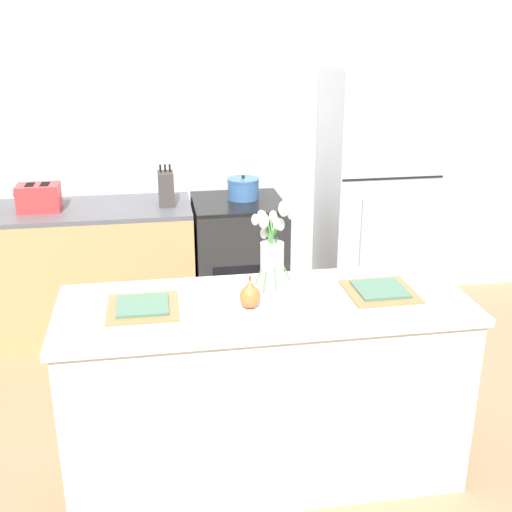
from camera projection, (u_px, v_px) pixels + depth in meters
The scene contains 13 objects.
ground_plane at pixel (264, 468), 3.10m from camera, with size 10.00×10.00×0.00m, color #997A56.
back_wall at pixel (216, 123), 4.48m from camera, with size 5.20×0.08×2.70m.
kitchen_island at pixel (265, 389), 2.95m from camera, with size 1.80×0.66×0.88m.
back_counter at pixel (66, 273), 4.26m from camera, with size 1.68×0.60×0.89m.
stove_range at pixel (239, 263), 4.44m from camera, with size 0.60×0.61×0.89m.
refrigerator at pixel (374, 197), 4.43m from camera, with size 0.68×0.67×1.76m.
flower_vase at pixel (272, 260), 2.76m from camera, with size 0.19×0.18×0.45m.
pear_figurine at pixel (250, 295), 2.71m from camera, with size 0.09×0.09×0.15m.
plate_setting_left at pixel (143, 307), 2.72m from camera, with size 0.30×0.30×0.02m.
plate_setting_right at pixel (380, 291), 2.88m from camera, with size 0.30×0.30×0.02m.
toaster at pixel (39, 198), 4.04m from camera, with size 0.28×0.18×0.17m.
cooking_pot at pixel (243, 188), 4.31m from camera, with size 0.22×0.22×0.16m.
knife_block at pixel (166, 189), 4.15m from camera, with size 0.10×0.14×0.27m.
Camera 1 is at (-0.45, -2.51, 2.05)m, focal length 45.00 mm.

